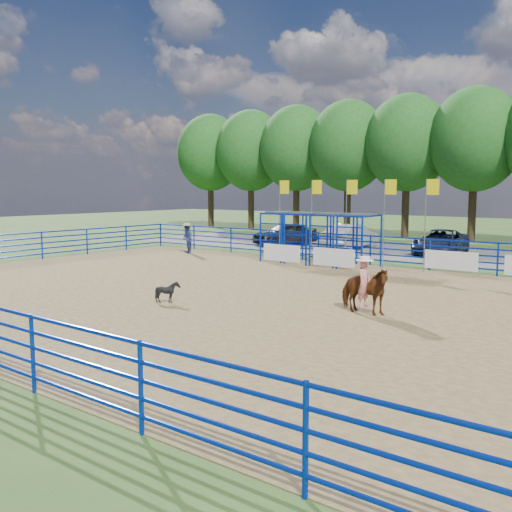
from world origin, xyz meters
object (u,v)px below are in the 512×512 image
at_px(calf, 168,292).
at_px(car_c, 441,242).
at_px(spectator_cowboy, 187,238).
at_px(car_b, 350,236).
at_px(car_a, 285,234).
at_px(horse_and_rider, 364,286).

relative_size(calf, car_c, 0.14).
height_order(spectator_cowboy, car_c, spectator_cowboy).
relative_size(calf, car_b, 0.16).
bearing_deg(spectator_cowboy, car_a, 77.67).
bearing_deg(spectator_cowboy, car_b, 53.08).
xyz_separation_m(calf, spectator_cowboy, (-9.61, 10.71, 0.51)).
relative_size(car_a, car_b, 0.93).
bearing_deg(car_a, car_b, 32.84).
height_order(car_b, car_c, car_b).
xyz_separation_m(calf, car_b, (-3.41, 18.96, 0.40)).
xyz_separation_m(horse_and_rider, calf, (-5.91, -2.46, -0.49)).
xyz_separation_m(car_b, car_c, (5.65, 0.31, -0.07)).
bearing_deg(calf, spectator_cowboy, 47.87).
bearing_deg(car_c, spectator_cowboy, -150.60).
height_order(horse_and_rider, car_c, horse_and_rider).
height_order(car_a, car_c, car_a).
distance_m(horse_and_rider, spectator_cowboy, 17.58).
xyz_separation_m(car_a, car_c, (10.19, 0.96, -0.04)).
xyz_separation_m(horse_and_rider, car_c, (-3.67, 16.81, -0.16)).
bearing_deg(horse_and_rider, car_c, 102.32).
relative_size(calf, car_a, 0.17).
height_order(spectator_cowboy, car_b, spectator_cowboy).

